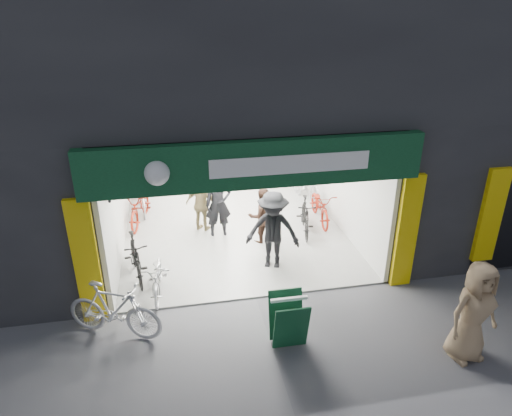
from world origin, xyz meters
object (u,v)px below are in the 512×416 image
object	(u,v)px
bike_right_front	(305,217)
parked_bike	(114,310)
sandwich_board	(288,320)
pedestrian_near	(473,312)
bike_left_front	(158,277)

from	to	relation	value
bike_right_front	parked_bike	xyz separation A→B (m)	(-4.67, -3.32, 0.07)
bike_right_front	parked_bike	distance (m)	5.73
parked_bike	sandwich_board	size ratio (longest dim) A/B	1.92
parked_bike	sandwich_board	world-z (taller)	parked_bike
bike_right_front	pedestrian_near	xyz separation A→B (m)	(1.43, -5.09, 0.46)
pedestrian_near	sandwich_board	bearing A→B (deg)	154.37
bike_left_front	parked_bike	distance (m)	1.46
bike_left_front	pedestrian_near	world-z (taller)	pedestrian_near
bike_right_front	sandwich_board	xyz separation A→B (m)	(-1.57, -4.18, 0.05)
bike_left_front	bike_right_front	world-z (taller)	bike_right_front
pedestrian_near	sandwich_board	world-z (taller)	pedestrian_near
bike_left_front	parked_bike	xyz separation A→B (m)	(-0.79, -1.22, 0.15)
parked_bike	sandwich_board	distance (m)	3.22
pedestrian_near	bike_right_front	bearing A→B (deg)	96.87
bike_left_front	pedestrian_near	distance (m)	6.12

